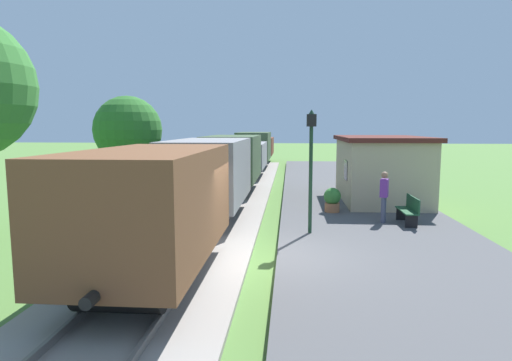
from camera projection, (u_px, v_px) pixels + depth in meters
ground_plane at (269, 265)px, 10.98m from camera, size 160.00×160.00×0.00m
platform_slab at (399, 263)px, 10.72m from camera, size 6.00×60.00×0.25m
track_ballast at (175, 260)px, 11.16m from camera, size 3.80×60.00×0.12m
rail_near at (203, 256)px, 11.09m from camera, size 0.07×60.00×0.14m
rail_far at (148, 255)px, 11.20m from camera, size 0.07×60.00×0.14m
freight_train at (239, 159)px, 24.77m from camera, size 2.50×39.20×2.72m
station_hut at (380, 168)px, 18.85m from camera, size 3.50×5.80×2.78m
bench_near_hut at (409, 210)px, 14.41m from camera, size 0.42×1.50×0.91m
bench_down_platform at (364, 178)px, 23.16m from camera, size 0.42×1.50×0.91m
person_waiting at (384, 195)px, 14.60m from camera, size 0.35×0.44×1.71m
potted_planter at (332, 199)px, 16.43m from camera, size 0.64×0.64×0.92m
lamp_post_near at (311, 149)px, 12.92m from camera, size 0.28×0.28×3.70m
tree_trackside_far at (128, 130)px, 19.45m from camera, size 3.01×3.01×4.80m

